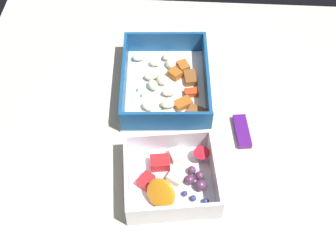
% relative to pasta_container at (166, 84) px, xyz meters
% --- Properties ---
extents(table_surface, '(0.80, 0.80, 0.02)m').
position_rel_pasta_container_xyz_m(table_surface, '(0.12, 0.01, -0.03)').
color(table_surface, beige).
rests_on(table_surface, ground).
extents(pasta_container, '(0.22, 0.18, 0.05)m').
position_rel_pasta_container_xyz_m(pasta_container, '(0.00, 0.00, 0.00)').
color(pasta_container, white).
rests_on(pasta_container, table_surface).
extents(fruit_bowl, '(0.16, 0.17, 0.06)m').
position_rel_pasta_container_xyz_m(fruit_bowl, '(0.21, 0.02, 0.00)').
color(fruit_bowl, white).
rests_on(fruit_bowl, table_surface).
extents(candy_bar, '(0.07, 0.03, 0.01)m').
position_rel_pasta_container_xyz_m(candy_bar, '(0.10, 0.15, -0.01)').
color(candy_bar, '#51197A').
rests_on(candy_bar, table_surface).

